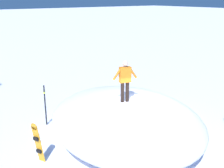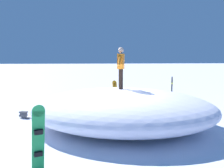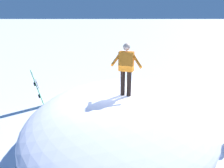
{
  "view_description": "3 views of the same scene",
  "coord_description": "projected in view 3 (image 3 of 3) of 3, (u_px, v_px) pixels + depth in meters",
  "views": [
    {
      "loc": [
        7.35,
        -7.0,
        5.44
      ],
      "look_at": [
        -1.07,
        -0.74,
        2.11
      ],
      "focal_mm": 44.56,
      "sensor_mm": 36.0,
      "label": 1
    },
    {
      "loc": [
        1.03,
        8.46,
        2.72
      ],
      "look_at": [
        -0.06,
        -0.24,
        1.77
      ],
      "focal_mm": 37.6,
      "sensor_mm": 36.0,
      "label": 2
    },
    {
      "loc": [
        -6.84,
        -0.13,
        4.03
      ],
      "look_at": [
        -0.69,
        -0.15,
        1.98
      ],
      "focal_mm": 35.02,
      "sensor_mm": 36.0,
      "label": 3
    }
  ],
  "objects": [
    {
      "name": "ground",
      "position": [
        108.0,
        131.0,
        7.76
      ],
      "size": [
        240.0,
        240.0,
        0.0
      ],
      "primitive_type": "plane",
      "color": "white"
    },
    {
      "name": "snow_mound",
      "position": [
        122.0,
        118.0,
        7.05
      ],
      "size": [
        8.62,
        7.65,
        1.53
      ],
      "primitive_type": "ellipsoid",
      "rotation": [
        0.0,
        0.0,
        2.84
      ],
      "color": "white",
      "rests_on": "ground"
    },
    {
      "name": "snowboarder_standing",
      "position": [
        126.0,
        67.0,
        6.56
      ],
      "size": [
        0.4,
        0.97,
        1.63
      ],
      "color": "black",
      "rests_on": "snow_mound"
    },
    {
      "name": "snowboard_primary_upright",
      "position": [
        37.0,
        88.0,
        9.43
      ],
      "size": [
        0.41,
        0.49,
        1.71
      ],
      "color": "#1E8C47",
      "rests_on": "ground"
    },
    {
      "name": "backpack_near",
      "position": [
        157.0,
        90.0,
        11.28
      ],
      "size": [
        0.63,
        0.46,
        0.31
      ],
      "color": "#4C4C51",
      "rests_on": "ground"
    }
  ]
}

